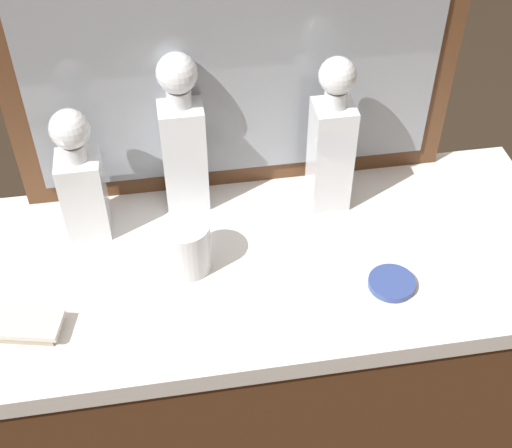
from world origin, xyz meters
name	(u,v)px	position (x,y,z in m)	size (l,w,h in m)	color
dresser	(256,398)	(0.00, 0.00, 0.45)	(1.12, 0.47, 0.89)	brown
dresser_mirror	(235,34)	(0.00, 0.22, 1.21)	(0.81, 0.03, 0.63)	brown
crystal_decanter_far_left	(331,148)	(0.16, 0.13, 1.02)	(0.07, 0.07, 0.31)	white
crystal_decanter_right	(183,145)	(-0.10, 0.18, 1.02)	(0.08, 0.08, 0.31)	white
crystal_decanter_left	(82,185)	(-0.29, 0.12, 1.00)	(0.08, 0.08, 0.26)	white
crystal_tumbler_rear	(186,247)	(-0.12, 0.00, 0.94)	(0.09, 0.09, 0.10)	white
silver_brush_center	(14,326)	(-0.40, -0.10, 0.91)	(0.16, 0.09, 0.02)	#B7A88C
porcelain_dish	(392,283)	(0.22, -0.10, 0.90)	(0.08, 0.08, 0.01)	#33478C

